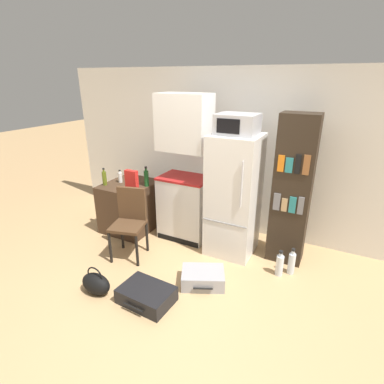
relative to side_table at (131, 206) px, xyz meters
The scene contains 18 objects.
ground_plane 1.90m from the side_table, 40.15° to the right, with size 24.00×24.00×0.00m, color tan.
wall_back 1.99m from the side_table, 26.17° to the left, with size 6.40×0.10×2.40m.
side_table is the anchor object (origin of this frame).
kitchen_hutch 1.07m from the side_table, ahead, with size 0.72×0.50×2.07m.
refrigerator 1.70m from the side_table, ahead, with size 0.61×0.63×1.61m.
microwave 2.13m from the side_table, ahead, with size 0.48×0.41×0.24m.
bookshelf 2.41m from the side_table, ahead, with size 0.44×0.33×1.89m.
bottle_green_tall 0.58m from the side_table, ahead, with size 0.07×0.07×0.30m.
bottle_olive_oil 0.60m from the side_table, 142.65° to the right, with size 0.06×0.06×0.26m.
bottle_milk_white 0.48m from the side_table, behind, with size 0.06×0.06×0.20m.
bowl 0.47m from the side_table, 118.83° to the left, with size 0.13×0.13×0.03m.
cereal_box 0.61m from the side_table, 43.37° to the right, with size 0.19×0.07×0.30m.
chair 0.78m from the side_table, 51.92° to the right, with size 0.49×0.49×0.92m.
suitcase_large_flat 1.80m from the side_table, 25.18° to the right, with size 0.59×0.52×0.17m.
suitcase_small_flat 1.79m from the side_table, 47.29° to the right, with size 0.58×0.44×0.17m.
handbag 1.59m from the side_table, 66.63° to the right, with size 0.36×0.20×0.33m.
water_bottle_front 2.49m from the side_table, ahead, with size 0.08×0.08×0.35m.
water_bottle_middle 2.37m from the side_table, ahead, with size 0.09×0.09×0.33m.
Camera 1 is at (1.39, -2.17, 2.26)m, focal length 28.00 mm.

